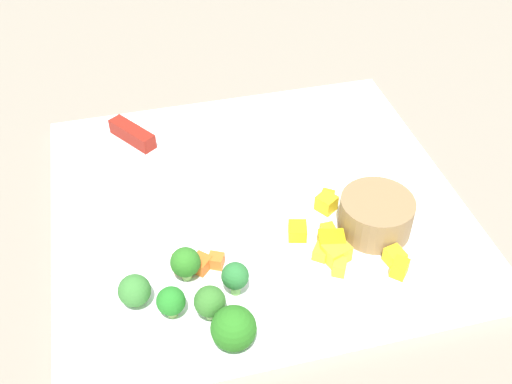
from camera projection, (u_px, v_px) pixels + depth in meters
ground_plane at (256, 208)px, 0.64m from camera, size 4.00×4.00×0.00m
cutting_board at (256, 203)px, 0.63m from camera, size 0.41×0.38×0.01m
prep_bowl at (376, 215)px, 0.58m from camera, size 0.07×0.07×0.04m
chef_knife at (173, 160)px, 0.66m from camera, size 0.19×0.26×0.02m
carrot_dice_0 at (182, 263)px, 0.55m from camera, size 0.02×0.02×0.01m
carrot_dice_1 at (201, 264)px, 0.55m from camera, size 0.02×0.02×0.01m
carrot_dice_2 at (216, 261)px, 0.56m from camera, size 0.02×0.02×0.01m
pepper_dice_0 at (328, 232)px, 0.58m from camera, size 0.01×0.02×0.01m
pepper_dice_1 at (297, 232)px, 0.58m from camera, size 0.02×0.02×0.02m
pepper_dice_2 at (327, 196)px, 0.62m from camera, size 0.02×0.02×0.01m
pepper_dice_3 at (395, 257)px, 0.56m from camera, size 0.02×0.02×0.01m
pepper_dice_4 at (339, 267)px, 0.55m from camera, size 0.02×0.02×0.01m
pepper_dice_5 at (321, 253)px, 0.56m from camera, size 0.02×0.02×0.01m
pepper_dice_6 at (326, 203)px, 0.61m from camera, size 0.02×0.02×0.02m
pepper_dice_7 at (331, 242)px, 0.57m from camera, size 0.03×0.02×0.02m
pepper_dice_8 at (336, 253)px, 0.56m from camera, size 0.03×0.03×0.02m
pepper_dice_9 at (400, 268)px, 0.55m from camera, size 0.02×0.02×0.02m
broccoli_floret_0 at (171, 302)px, 0.51m from camera, size 0.02×0.02×0.03m
broccoli_floret_1 at (135, 291)px, 0.52m from camera, size 0.03×0.03×0.03m
broccoli_floret_2 at (235, 277)px, 0.52m from camera, size 0.02×0.02×0.03m
broccoli_floret_3 at (185, 263)px, 0.54m from camera, size 0.03×0.03×0.03m
broccoli_floret_4 at (210, 302)px, 0.50m from camera, size 0.03×0.03×0.03m
broccoli_floret_5 at (234, 329)px, 0.49m from camera, size 0.04×0.04×0.04m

